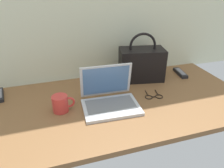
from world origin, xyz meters
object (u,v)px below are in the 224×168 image
object	(u,v)px
laptop	(109,98)
remote_control_near	(180,73)
coffee_mug	(61,104)
eyeglasses	(154,96)
handbag	(142,64)

from	to	relation	value
laptop	remote_control_near	bearing A→B (deg)	20.91
coffee_mug	eyeglasses	size ratio (longest dim) A/B	1.03
laptop	coffee_mug	xyz separation A→B (m)	(-0.27, 0.02, -0.00)
coffee_mug	handbag	bearing A→B (deg)	22.53
laptop	coffee_mug	bearing A→B (deg)	176.43
remote_control_near	coffee_mug	bearing A→B (deg)	-166.06
laptop	remote_control_near	size ratio (longest dim) A/B	1.95
laptop	handbag	bearing A→B (deg)	39.66
eyeglasses	handbag	xyz separation A→B (m)	(0.03, 0.26, 0.11)
remote_control_near	handbag	xyz separation A→B (m)	(-0.31, 0.02, 0.10)
coffee_mug	eyeglasses	bearing A→B (deg)	-1.80
laptop	coffee_mug	distance (m)	0.27
remote_control_near	eyeglasses	bearing A→B (deg)	-144.98
handbag	remote_control_near	bearing A→B (deg)	-3.36
coffee_mug	eyeglasses	xyz separation A→B (m)	(0.55, -0.02, -0.04)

